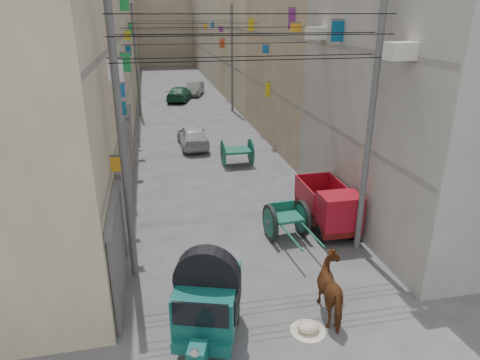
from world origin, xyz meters
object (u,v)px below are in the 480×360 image
object	(u,v)px
distant_car_white	(193,136)
distant_car_green	(180,94)
mini_truck	(330,211)
second_cart	(237,152)
distant_car_grey	(195,89)
tonga_cart	(286,220)
horse	(335,290)
auto_rickshaw	(208,300)
feed_sack	(308,327)

from	to	relation	value
distant_car_white	distant_car_green	distance (m)	14.49
mini_truck	second_cart	size ratio (longest dim) A/B	2.01
mini_truck	second_cart	world-z (taller)	mini_truck
mini_truck	distant_car_grey	xyz separation A→B (m)	(-1.73, 28.49, -0.22)
tonga_cart	distant_car_grey	bearing A→B (deg)	85.62
horse	distant_car_white	distance (m)	15.90
auto_rickshaw	feed_sack	xyz separation A→B (m)	(2.42, -0.26, -0.97)
feed_sack	distant_car_green	distance (m)	30.75
distant_car_grey	tonga_cart	bearing A→B (deg)	-73.58
mini_truck	distant_car_white	world-z (taller)	mini_truck
second_cart	horse	bearing A→B (deg)	-90.14
distant_car_green	auto_rickshaw	bearing A→B (deg)	103.54
feed_sack	distant_car_grey	xyz separation A→B (m)	(0.81, 33.23, 0.48)
mini_truck	distant_car_white	distance (m)	12.08
second_cart	tonga_cart	bearing A→B (deg)	-89.52
distant_car_green	second_cart	bearing A→B (deg)	111.45
distant_car_grey	auto_rickshaw	bearing A→B (deg)	-79.38
mini_truck	feed_sack	world-z (taller)	mini_truck
distant_car_white	distant_car_green	world-z (taller)	distant_car_white
auto_rickshaw	horse	world-z (taller)	auto_rickshaw
auto_rickshaw	second_cart	size ratio (longest dim) A/B	1.80
second_cart	distant_car_green	size ratio (longest dim) A/B	0.36
feed_sack	distant_car_white	xyz separation A→B (m)	(-1.13, 16.25, 0.53)
tonga_cart	feed_sack	world-z (taller)	tonga_cart
auto_rickshaw	second_cart	xyz separation A→B (m)	(3.18, 12.25, -0.39)
tonga_cart	second_cart	bearing A→B (deg)	86.51
tonga_cart	mini_truck	size ratio (longest dim) A/B	0.93
auto_rickshaw	distant_car_white	world-z (taller)	auto_rickshaw
distant_car_white	tonga_cart	bearing A→B (deg)	97.93
second_cart	horse	size ratio (longest dim) A/B	0.85
distant_car_green	tonga_cart	bearing A→B (deg)	110.33
distant_car_white	distant_car_grey	distance (m)	17.09
tonga_cart	mini_truck	distance (m)	1.64
mini_truck	horse	size ratio (longest dim) A/B	1.72
mini_truck	distant_car_grey	bearing A→B (deg)	93.55
mini_truck	distant_car_white	size ratio (longest dim) A/B	0.80
horse	distant_car_green	bearing A→B (deg)	-83.03
feed_sack	distant_car_grey	size ratio (longest dim) A/B	0.15
distant_car_grey	distant_car_green	world-z (taller)	distant_car_green
tonga_cart	mini_truck	world-z (taller)	mini_truck
tonga_cart	feed_sack	size ratio (longest dim) A/B	5.26
second_cart	auto_rickshaw	bearing A→B (deg)	-105.16
feed_sack	distant_car_grey	distance (m)	33.25
second_cart	horse	xyz separation A→B (m)	(0.10, -12.04, 0.04)
auto_rickshaw	tonga_cart	distance (m)	5.56
second_cart	distant_car_grey	bearing A→B (deg)	89.24
second_cart	horse	distance (m)	12.04
distant_car_white	distant_car_grey	size ratio (longest dim) A/B	1.04
feed_sack	distant_car_white	world-z (taller)	distant_car_white
distant_car_green	distant_car_grey	bearing A→B (deg)	-105.93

